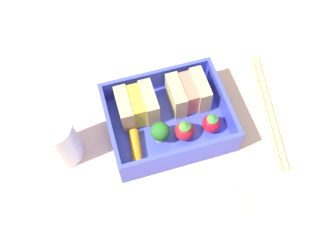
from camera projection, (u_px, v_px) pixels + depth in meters
The scene contains 12 objects.
ground_plane at pixel (168, 129), 59.03cm from camera, with size 120.00×120.00×2.00cm, color #DDAE8E.
bento_tray at pixel (168, 124), 57.64cm from camera, with size 17.85×14.13×1.20cm, color #3F4AD2.
bento_rim at pixel (168, 116), 55.29cm from camera, with size 17.85×14.13×4.17cm.
sandwich_left at pixel (137, 106), 55.78cm from camera, with size 5.68×5.55×4.72cm.
sandwich_center_left at pixel (188, 93), 56.90cm from camera, with size 5.68×5.55×4.72cm.
carrot_stick_far_left at pixel (136, 148), 54.19cm from camera, with size 1.54×1.54×5.45cm, color orange.
broccoli_floret at pixel (160, 132), 53.70cm from camera, with size 2.82×2.82×3.93cm.
strawberry_left at pixel (185, 131), 54.63cm from camera, with size 2.96×2.96×3.56cm.
strawberry_far_left at pixel (212, 123), 55.29cm from camera, with size 2.85×2.85×3.45cm.
chopstick_pair at pixel (269, 109), 59.27cm from camera, with size 5.51×20.75×0.70cm.
drinking_glass at pixel (59, 139), 52.43cm from camera, with size 5.33×5.33×8.31cm, color white.
folded_napkin at pixel (194, 215), 51.25cm from camera, with size 14.80×9.57×0.40cm, color white.
Camera 1 is at (-7.76, -26.00, 51.46)cm, focal length 40.00 mm.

